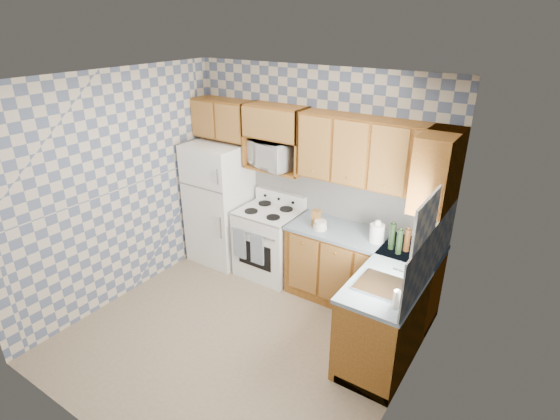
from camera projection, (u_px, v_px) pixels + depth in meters
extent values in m
plane|color=#78634E|center=(238.00, 337.00, 4.75)|extent=(3.40, 3.40, 0.00)
cube|color=#4F5C78|center=(314.00, 179.00, 5.42)|extent=(3.40, 0.02, 2.70)
cube|color=#4F5C78|center=(405.00, 280.00, 3.34)|extent=(0.02, 3.20, 2.70)
cube|color=silver|center=(342.00, 197.00, 5.27)|extent=(2.60, 0.02, 0.56)
cube|color=silver|center=(431.00, 253.00, 4.02)|extent=(0.02, 1.60, 0.56)
cube|color=white|center=(220.00, 203.00, 6.00)|extent=(0.75, 0.70, 1.68)
cube|color=white|center=(269.00, 243.00, 5.78)|extent=(0.76, 0.65, 0.90)
cube|color=silver|center=(269.00, 212.00, 5.59)|extent=(0.76, 0.65, 0.02)
cube|color=white|center=(281.00, 198.00, 5.76)|extent=(0.76, 0.08, 0.17)
cube|color=navy|center=(240.00, 244.00, 5.59)|extent=(0.19, 0.02, 0.40)
cube|color=navy|center=(257.00, 249.00, 5.45)|extent=(0.19, 0.02, 0.40)
cube|color=#5F380E|center=(360.00, 272.00, 5.14)|extent=(1.75, 0.60, 0.88)
cube|color=#5F380E|center=(392.00, 310.00, 4.47)|extent=(0.60, 1.60, 0.88)
cube|color=slate|center=(363.00, 237.00, 4.95)|extent=(1.77, 0.63, 0.04)
cube|color=slate|center=(397.00, 271.00, 4.29)|extent=(0.63, 1.60, 0.04)
cube|color=#5F380E|center=(375.00, 154.00, 4.67)|extent=(1.75, 0.33, 0.74)
cube|color=#5F380E|center=(224.00, 119.00, 5.69)|extent=(0.82, 0.33, 0.50)
cube|color=#5F380E|center=(438.00, 170.00, 4.17)|extent=(0.33, 0.70, 0.74)
cube|color=#5F380E|center=(276.00, 169.00, 5.50)|extent=(0.80, 0.33, 0.03)
imported|color=white|center=(273.00, 154.00, 5.45)|extent=(0.67, 0.53, 0.33)
cube|color=#B7B7BC|center=(384.00, 286.00, 4.01)|extent=(0.48, 0.40, 0.03)
cube|color=white|center=(423.00, 244.00, 3.65)|extent=(0.02, 0.66, 0.86)
cylinder|color=black|center=(392.00, 236.00, 4.61)|extent=(0.06, 0.06, 0.29)
cylinder|color=black|center=(399.00, 242.00, 4.52)|extent=(0.06, 0.06, 0.27)
cylinder|color=#543015|center=(407.00, 240.00, 4.58)|extent=(0.06, 0.06, 0.25)
cube|color=brown|center=(316.00, 218.00, 5.14)|extent=(0.10, 0.10, 0.20)
cylinder|color=white|center=(377.00, 233.00, 4.78)|extent=(0.16, 0.16, 0.20)
cylinder|color=silver|center=(396.00, 299.00, 3.69)|extent=(0.06, 0.06, 0.17)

